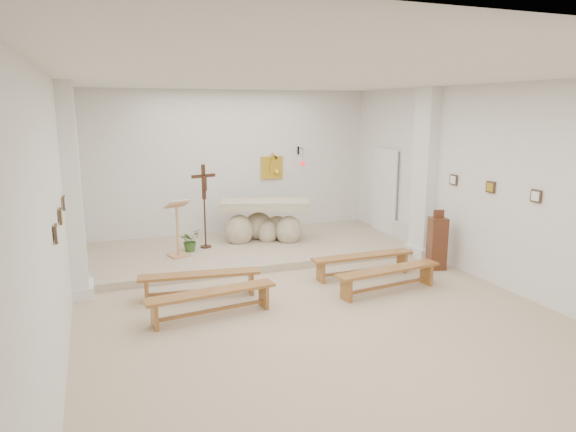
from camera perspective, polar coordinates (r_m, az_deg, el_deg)
name	(u,v)px	position (r m, az deg, el deg)	size (l,w,h in m)	color
ground	(313,310)	(8.11, 2.80, -10.44)	(7.00, 10.00, 0.00)	tan
wall_left	(58,217)	(7.00, -24.21, -0.11)	(0.02, 10.00, 3.50)	white
wall_right	(500,187)	(9.56, 22.49, 3.00)	(0.02, 10.00, 3.50)	white
wall_back	(230,165)	(12.30, -6.51, 5.63)	(7.00, 0.02, 3.50)	white
ceiling	(315,78)	(7.51, 3.07, 15.01)	(7.00, 10.00, 0.02)	silver
sanctuary_platform	(249,249)	(11.21, -4.40, -3.68)	(6.98, 3.00, 0.15)	#B6A78C
pilaster_left	(73,192)	(8.97, -22.81, 2.44)	(0.26, 0.55, 3.50)	white
pilaster_right	(424,174)	(11.01, 14.92, 4.57)	(0.26, 0.55, 3.50)	white
gold_wall_relief	(272,168)	(12.59, -1.81, 5.39)	(0.55, 0.04, 0.55)	gold
sanctuary_lamp	(302,161)	(12.58, 1.60, 6.11)	(0.11, 0.36, 0.44)	black
station_frame_left_front	(56,234)	(6.23, -24.38, -1.81)	(0.03, 0.20, 0.20)	#402D1C
station_frame_left_mid	(61,216)	(7.20, -23.95, -0.02)	(0.03, 0.20, 0.20)	#402D1C
station_frame_left_rear	(64,203)	(8.19, -23.63, 1.33)	(0.03, 0.20, 0.20)	#402D1C
station_frame_right_front	(536,196)	(8.99, 25.84, 2.01)	(0.03, 0.20, 0.20)	#402D1C
station_frame_right_mid	(491,187)	(9.69, 21.58, 3.00)	(0.03, 0.20, 0.20)	#402D1C
station_frame_right_rear	(453,180)	(10.44, 17.91, 3.85)	(0.03, 0.20, 0.20)	#402D1C
radiator_left	(77,268)	(9.97, -22.36, -5.38)	(0.10, 0.85, 0.52)	silver
radiator_right	(404,235)	(11.88, 12.82, -2.08)	(0.10, 0.85, 0.52)	silver
altar	(264,224)	(11.52, -2.66, -0.85)	(2.09, 1.35, 1.01)	beige
lectern	(178,228)	(10.45, -12.16, -1.35)	(0.50, 0.46, 1.18)	tan
crucifix_stand	(204,200)	(10.94, -9.28, 1.75)	(0.53, 0.23, 1.78)	#392012
potted_plant	(190,240)	(10.89, -10.83, -2.66)	(0.41, 0.36, 0.46)	#355D25
donation_pedestal	(437,243)	(10.37, 16.22, -2.89)	(0.38, 0.38, 1.17)	#5B301A
bench_left_front	(200,279)	(8.65, -9.78, -6.94)	(2.00, 0.58, 0.42)	#9C692D
bench_right_front	(363,260)	(9.65, 8.30, -4.87)	(1.98, 0.32, 0.42)	#9C692D
bench_left_second	(212,297)	(7.82, -8.49, -8.95)	(2.00, 0.53, 0.42)	#9C692D
bench_right_second	(388,274)	(8.92, 11.09, -6.38)	(2.00, 0.54, 0.42)	#9C692D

